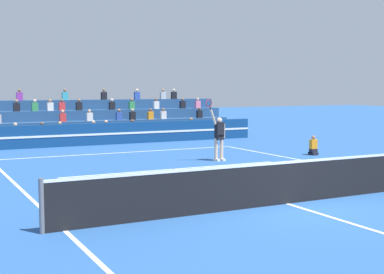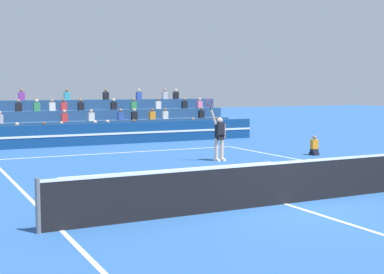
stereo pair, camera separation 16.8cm
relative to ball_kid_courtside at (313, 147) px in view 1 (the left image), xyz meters
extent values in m
plane|color=#285699|center=(-7.02, -7.34, -0.33)|extent=(120.00, 120.00, 0.00)
cube|color=white|center=(-7.02, 4.56, -0.33)|extent=(11.00, 0.10, 0.01)
cube|color=white|center=(-12.52, -7.34, -0.33)|extent=(0.10, 23.80, 0.01)
cube|color=white|center=(-7.02, -0.91, -0.33)|extent=(8.25, 0.10, 0.01)
cube|color=white|center=(-7.02, -7.34, -0.33)|extent=(0.10, 12.85, 0.01)
cylinder|color=slate|center=(-12.97, -7.34, 0.22)|extent=(0.10, 0.10, 1.10)
cube|color=black|center=(-7.02, -7.34, 0.17)|extent=(11.90, 0.02, 1.00)
cube|color=white|center=(-7.02, -7.34, 0.70)|extent=(11.90, 0.04, 0.06)
cube|color=navy|center=(-7.02, 8.20, 0.22)|extent=(18.00, 0.24, 1.10)
cube|color=white|center=(-7.02, 8.07, 0.22)|extent=(18.00, 0.02, 0.10)
cube|color=navy|center=(-7.02, 9.48, -0.06)|extent=(17.40, 0.95, 0.55)
cube|color=pink|center=(-6.83, 9.31, 0.44)|extent=(0.32, 0.22, 0.44)
sphere|color=beige|center=(-6.83, 9.31, 0.76)|extent=(0.18, 0.18, 0.18)
cube|color=black|center=(-4.66, 9.31, 0.44)|extent=(0.32, 0.22, 0.44)
sphere|color=brown|center=(-4.66, 9.31, 0.76)|extent=(0.18, 0.18, 0.18)
cube|color=black|center=(0.41, 9.31, 0.44)|extent=(0.32, 0.22, 0.44)
sphere|color=brown|center=(0.41, 9.31, 0.76)|extent=(0.18, 0.18, 0.18)
cube|color=black|center=(-6.15, 9.31, 0.44)|extent=(0.32, 0.22, 0.44)
sphere|color=beige|center=(-6.15, 9.31, 0.76)|extent=(0.18, 0.18, 0.18)
cube|color=black|center=(-9.47, 9.31, 0.44)|extent=(0.32, 0.22, 0.44)
sphere|color=brown|center=(-9.47, 9.31, 0.76)|extent=(0.18, 0.18, 0.18)
cube|color=teal|center=(-8.59, 9.31, 0.44)|extent=(0.32, 0.22, 0.44)
sphere|color=tan|center=(-8.59, 9.31, 0.76)|extent=(0.18, 0.18, 0.18)
cube|color=teal|center=(-1.08, 9.31, 0.44)|extent=(0.32, 0.22, 0.44)
sphere|color=#9E7051|center=(-1.08, 9.31, 0.76)|extent=(0.18, 0.18, 0.18)
cube|color=silver|center=(-10.76, 9.31, 0.44)|extent=(0.32, 0.22, 0.44)
sphere|color=beige|center=(-10.76, 9.31, 0.76)|extent=(0.18, 0.18, 0.18)
cube|color=navy|center=(-7.02, 10.43, 0.22)|extent=(17.40, 0.95, 1.10)
cube|color=silver|center=(-2.40, 10.26, 0.99)|extent=(0.32, 0.22, 0.44)
sphere|color=brown|center=(-2.40, 10.26, 1.31)|extent=(0.18, 0.18, 0.18)
cube|color=orange|center=(-3.20, 10.26, 0.99)|extent=(0.32, 0.22, 0.44)
sphere|color=brown|center=(-3.20, 10.26, 1.31)|extent=(0.18, 0.18, 0.18)
cube|color=#2D4CA5|center=(-5.08, 10.26, 0.99)|extent=(0.32, 0.22, 0.44)
sphere|color=#9E7051|center=(-5.08, 10.26, 1.31)|extent=(0.18, 0.18, 0.18)
cube|color=black|center=(-4.29, 10.26, 0.99)|extent=(0.32, 0.22, 0.44)
sphere|color=tan|center=(-4.29, 10.26, 1.31)|extent=(0.18, 0.18, 0.18)
cube|color=black|center=(-0.03, 10.26, 0.99)|extent=(0.32, 0.22, 0.44)
sphere|color=brown|center=(-0.03, 10.26, 1.31)|extent=(0.18, 0.18, 0.18)
cube|color=silver|center=(-6.75, 10.26, 0.99)|extent=(0.32, 0.22, 0.44)
sphere|color=tan|center=(-6.75, 10.26, 1.31)|extent=(0.18, 0.18, 0.18)
cube|color=red|center=(-8.19, 10.26, 0.99)|extent=(0.32, 0.22, 0.44)
sphere|color=tan|center=(-8.19, 10.26, 1.31)|extent=(0.18, 0.18, 0.18)
cube|color=navy|center=(-7.02, 11.38, 0.49)|extent=(17.40, 0.95, 1.65)
cube|color=red|center=(-7.99, 11.21, 1.54)|extent=(0.32, 0.22, 0.44)
sphere|color=brown|center=(-7.99, 11.21, 1.86)|extent=(0.18, 0.18, 0.18)
cube|color=black|center=(-7.05, 11.21, 1.54)|extent=(0.32, 0.22, 0.44)
sphere|color=brown|center=(-7.05, 11.21, 1.86)|extent=(0.18, 0.18, 0.18)
cube|color=black|center=(-0.68, 11.21, 1.54)|extent=(0.32, 0.22, 0.44)
sphere|color=brown|center=(-0.68, 11.21, 1.86)|extent=(0.18, 0.18, 0.18)
cube|color=silver|center=(-8.63, 11.21, 1.54)|extent=(0.32, 0.22, 0.44)
sphere|color=#9E7051|center=(-8.63, 11.21, 1.86)|extent=(0.18, 0.18, 0.18)
cube|color=pink|center=(0.35, 11.21, 1.54)|extent=(0.32, 0.22, 0.44)
sphere|color=tan|center=(0.35, 11.21, 1.86)|extent=(0.18, 0.18, 0.18)
cube|color=#338C4C|center=(-9.43, 11.21, 1.54)|extent=(0.32, 0.22, 0.44)
sphere|color=beige|center=(-9.43, 11.21, 1.86)|extent=(0.18, 0.18, 0.18)
cube|color=silver|center=(-2.43, 11.21, 1.54)|extent=(0.32, 0.22, 0.44)
sphere|color=brown|center=(-2.43, 11.21, 1.86)|extent=(0.18, 0.18, 0.18)
cube|color=black|center=(-5.15, 11.21, 1.54)|extent=(0.32, 0.22, 0.44)
sphere|color=beige|center=(-5.15, 11.21, 1.86)|extent=(0.18, 0.18, 0.18)
cube|color=black|center=(-10.36, 11.21, 1.54)|extent=(0.32, 0.22, 0.44)
sphere|color=#9E7051|center=(-10.36, 11.21, 1.86)|extent=(0.18, 0.18, 0.18)
cube|color=#338C4C|center=(-3.96, 11.21, 1.54)|extent=(0.32, 0.22, 0.44)
sphere|color=brown|center=(-3.96, 11.21, 1.86)|extent=(0.18, 0.18, 0.18)
cube|color=navy|center=(-7.02, 12.33, 0.77)|extent=(17.40, 0.95, 2.20)
cube|color=#2D4CA5|center=(-3.25, 12.16, 2.09)|extent=(0.32, 0.22, 0.44)
sphere|color=beige|center=(-3.25, 12.16, 2.41)|extent=(0.18, 0.18, 0.18)
cube|color=#B2B2B7|center=(-1.55, 12.16, 2.09)|extent=(0.32, 0.22, 0.44)
sphere|color=#9E7051|center=(-1.55, 12.16, 2.41)|extent=(0.18, 0.18, 0.18)
cube|color=purple|center=(-10.04, 12.16, 2.09)|extent=(0.32, 0.22, 0.44)
sphere|color=brown|center=(-10.04, 12.16, 2.41)|extent=(0.18, 0.18, 0.18)
cube|color=black|center=(-5.31, 12.16, 2.09)|extent=(0.32, 0.22, 0.44)
sphere|color=brown|center=(-5.31, 12.16, 2.41)|extent=(0.18, 0.18, 0.18)
cube|color=black|center=(-0.81, 12.16, 2.09)|extent=(0.32, 0.22, 0.44)
sphere|color=beige|center=(-0.81, 12.16, 2.41)|extent=(0.18, 0.18, 0.18)
cube|color=teal|center=(-7.58, 12.16, 2.09)|extent=(0.32, 0.22, 0.44)
sphere|color=brown|center=(-7.58, 12.16, 2.41)|extent=(0.18, 0.18, 0.18)
cube|color=black|center=(0.00, 0.00, -0.27)|extent=(0.28, 0.36, 0.12)
cube|color=black|center=(0.00, 0.00, -0.15)|extent=(0.28, 0.24, 0.18)
cube|color=orange|center=(0.00, 0.00, 0.14)|extent=(0.30, 0.18, 0.40)
sphere|color=#9E7051|center=(0.00, 0.00, 0.43)|extent=(0.17, 0.17, 0.17)
cylinder|color=beige|center=(-4.43, 0.22, 0.12)|extent=(0.14, 0.14, 0.90)
cylinder|color=beige|center=(-4.67, 0.25, 0.12)|extent=(0.14, 0.14, 0.90)
cube|color=black|center=(-4.54, 0.21, 0.61)|extent=(0.36, 0.27, 0.20)
cube|color=black|center=(-4.54, 0.21, 0.91)|extent=(0.40, 0.28, 0.56)
sphere|color=beige|center=(-4.54, 0.21, 1.27)|extent=(0.22, 0.22, 0.22)
cube|color=white|center=(-4.42, 0.18, -0.29)|extent=(0.18, 0.28, 0.09)
cube|color=white|center=(-4.66, 0.21, -0.29)|extent=(0.18, 0.28, 0.09)
cylinder|color=beige|center=(-4.30, 0.27, 0.85)|extent=(0.09, 0.09, 0.56)
cylinder|color=beige|center=(-4.86, 0.14, 1.41)|extent=(0.33, 0.16, 0.59)
cylinder|color=black|center=(-5.01, 0.10, 1.77)|extent=(0.12, 0.06, 0.22)
torus|color=#B21E1E|center=(-5.08, 0.09, 1.94)|extent=(0.40, 0.12, 0.40)
sphere|color=#C6DB33|center=(-9.64, -2.69, -0.30)|extent=(0.07, 0.07, 0.07)
camera|label=1|loc=(-15.08, -17.77, 2.50)|focal=50.00mm
camera|label=2|loc=(-14.93, -17.85, 2.50)|focal=50.00mm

